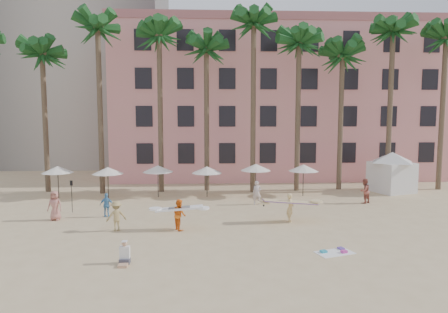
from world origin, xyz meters
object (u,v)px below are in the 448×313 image
cabana (392,168)px  carrier_white (179,214)px  carrier_yellow (290,206)px  pink_hotel (276,104)px

cabana → carrier_white: (-17.79, -10.93, -1.10)m
carrier_white → cabana: bearing=31.6°
cabana → carrier_yellow: 14.55m
carrier_yellow → pink_hotel: bearing=82.6°
cabana → carrier_white: 20.91m
carrier_yellow → carrier_white: carrier_yellow is taller
cabana → carrier_yellow: size_ratio=1.66×
pink_hotel → carrier_white: pink_hotel is taller
pink_hotel → carrier_yellow: bearing=-97.4°
cabana → carrier_white: bearing=-148.4°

